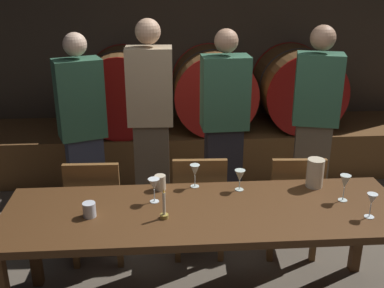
{
  "coord_description": "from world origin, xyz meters",
  "views": [
    {
      "loc": [
        -0.56,
        -2.41,
        2.19
      ],
      "look_at": [
        -0.34,
        0.69,
        0.99
      ],
      "focal_mm": 42.98,
      "sensor_mm": 36.0,
      "label": 1
    }
  ],
  "objects": [
    {
      "name": "guest_center_left",
      "position": [
        -0.65,
        1.35,
        0.94
      ],
      "size": [
        0.39,
        0.25,
        1.81
      ],
      "rotation": [
        0.0,
        0.0,
        3.12
      ],
      "color": "brown",
      "rests_on": "ground"
    },
    {
      "name": "chair_right",
      "position": [
        0.45,
        0.72,
        0.49
      ],
      "size": [
        0.42,
        0.42,
        0.88
      ],
      "rotation": [
        0.0,
        0.0,
        3.08
      ],
      "color": "brown",
      "rests_on": "ground"
    },
    {
      "name": "cup_left",
      "position": [
        -1.01,
        0.11,
        0.8
      ],
      "size": [
        0.08,
        0.08,
        0.09
      ],
      "primitive_type": "cylinder",
      "color": "silver",
      "rests_on": "dining_table"
    },
    {
      "name": "guest_far_left",
      "position": [
        -1.23,
        1.35,
        0.87
      ],
      "size": [
        0.44,
        0.36,
        1.71
      ],
      "rotation": [
        0.0,
        0.0,
        3.5
      ],
      "color": "#33384C",
      "rests_on": "ground"
    },
    {
      "name": "dining_table",
      "position": [
        -0.3,
        0.14,
        0.69
      ],
      "size": [
        2.55,
        0.78,
        0.76
      ],
      "color": "#4C2D16",
      "rests_on": "ground"
    },
    {
      "name": "cup_right",
      "position": [
        -0.58,
        0.45,
        0.81
      ],
      "size": [
        0.08,
        0.08,
        0.1
      ],
      "primitive_type": "cylinder",
      "color": "beige",
      "rests_on": "dining_table"
    },
    {
      "name": "candle_center",
      "position": [
        -0.56,
        0.05,
        0.81
      ],
      "size": [
        0.05,
        0.05,
        0.2
      ],
      "color": "olive",
      "rests_on": "dining_table"
    },
    {
      "name": "chair_left",
      "position": [
        -1.07,
        0.74,
        0.49
      ],
      "size": [
        0.41,
        0.41,
        0.88
      ],
      "rotation": [
        0.0,
        0.0,
        3.11
      ],
      "color": "brown",
      "rests_on": "ground"
    },
    {
      "name": "wine_barrel_right",
      "position": [
        0.96,
        2.47,
        0.94
      ],
      "size": [
        0.87,
        0.84,
        0.87
      ],
      "color": "brown",
      "rests_on": "barrel_shelf"
    },
    {
      "name": "back_wall",
      "position": [
        0.0,
        3.02,
        1.43
      ],
      "size": [
        6.07,
        0.24,
        2.86
      ],
      "primitive_type": "cube",
      "color": "#473A2D",
      "rests_on": "ground"
    },
    {
      "name": "wine_glass_right",
      "position": [
        0.62,
        0.2,
        0.89
      ],
      "size": [
        0.07,
        0.07,
        0.18
      ],
      "color": "silver",
      "rests_on": "dining_table"
    },
    {
      "name": "pitcher",
      "position": [
        0.5,
        0.42,
        0.86
      ],
      "size": [
        0.12,
        0.12,
        0.2
      ],
      "color": "beige",
      "rests_on": "dining_table"
    },
    {
      "name": "guest_center_right",
      "position": [
        -0.04,
        1.18,
        0.9
      ],
      "size": [
        0.39,
        0.26,
        1.75
      ],
      "rotation": [
        0.0,
        0.0,
        3.18
      ],
      "color": "black",
      "rests_on": "ground"
    },
    {
      "name": "wine_glass_far_left",
      "position": [
        -0.62,
        0.27,
        0.88
      ],
      "size": [
        0.08,
        0.08,
        0.17
      ],
      "color": "white",
      "rests_on": "dining_table"
    },
    {
      "name": "wine_barrel_center",
      "position": [
        0.01,
        2.47,
        0.94
      ],
      "size": [
        0.87,
        0.84,
        0.87
      ],
      "color": "brown",
      "rests_on": "barrel_shelf"
    },
    {
      "name": "guest_far_right",
      "position": [
        0.76,
        1.26,
        0.91
      ],
      "size": [
        0.43,
        0.33,
        1.76
      ],
      "rotation": [
        0.0,
        0.0,
        2.88
      ],
      "color": "brown",
      "rests_on": "ground"
    },
    {
      "name": "chair_center",
      "position": [
        -0.28,
        0.76,
        0.49
      ],
      "size": [
        0.41,
        0.41,
        0.88
      ],
      "rotation": [
        0.0,
        0.0,
        3.1
      ],
      "color": "brown",
      "rests_on": "ground"
    },
    {
      "name": "wine_glass_center",
      "position": [
        -0.03,
        0.4,
        0.86
      ],
      "size": [
        0.07,
        0.07,
        0.15
      ],
      "color": "silver",
      "rests_on": "dining_table"
    },
    {
      "name": "wine_glass_far_right",
      "position": [
        0.7,
        -0.02,
        0.88
      ],
      "size": [
        0.06,
        0.06,
        0.16
      ],
      "color": "white",
      "rests_on": "dining_table"
    },
    {
      "name": "wine_glass_left",
      "position": [
        -0.34,
        0.47,
        0.88
      ],
      "size": [
        0.07,
        0.07,
        0.17
      ],
      "color": "silver",
      "rests_on": "dining_table"
    },
    {
      "name": "wine_barrel_left",
      "position": [
        -0.97,
        2.47,
        0.94
      ],
      "size": [
        0.87,
        0.84,
        0.87
      ],
      "color": "brown",
      "rests_on": "barrel_shelf"
    },
    {
      "name": "barrel_shelf",
      "position": [
        0.0,
        2.47,
        0.26
      ],
      "size": [
        5.46,
        0.9,
        0.51
      ],
      "primitive_type": "cube",
      "color": "brown",
      "rests_on": "ground"
    }
  ]
}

